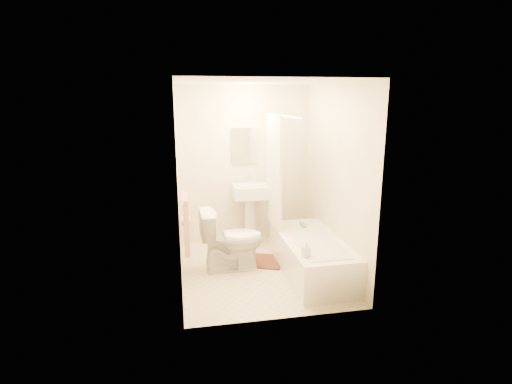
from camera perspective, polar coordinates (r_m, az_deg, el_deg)
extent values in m
plane|color=beige|center=(5.36, 0.51, -11.07)|extent=(2.40, 2.40, 0.00)
plane|color=white|center=(4.88, 0.58, 15.50)|extent=(2.40, 2.40, 0.00)
cube|color=beige|center=(6.14, -1.68, 3.86)|extent=(2.00, 0.02, 2.40)
cube|color=beige|center=(4.89, -11.03, 1.09)|extent=(0.02, 2.40, 2.40)
cube|color=beige|center=(5.27, 11.27, 1.97)|extent=(0.02, 2.40, 2.40)
cube|color=white|center=(6.08, -1.67, 6.61)|extent=(0.40, 0.03, 0.55)
cylinder|color=silver|center=(5.05, 3.74, 10.86)|extent=(0.03, 1.70, 0.03)
cube|color=silver|center=(5.52, 2.57, 2.96)|extent=(0.04, 0.80, 1.55)
cylinder|color=silver|center=(4.67, -10.47, -0.74)|extent=(0.02, 0.60, 0.02)
cube|color=#CC7266|center=(4.76, -9.94, -4.46)|extent=(0.06, 0.45, 0.66)
cylinder|color=white|center=(5.13, -10.00, -4.05)|extent=(0.11, 0.12, 0.12)
imported|color=white|center=(5.27, -3.50, -6.80)|extent=(0.84, 0.49, 0.81)
cube|color=#4D2A22|center=(5.61, 0.37, -9.78)|extent=(0.78, 0.69, 0.02)
imported|color=white|center=(4.58, 7.18, -8.15)|extent=(0.10, 0.10, 0.17)
cube|color=#41AF62|center=(5.62, 6.73, -4.71)|extent=(0.08, 0.21, 0.04)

